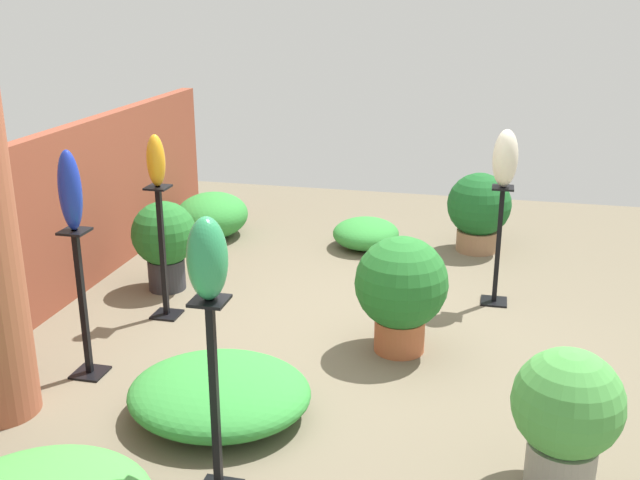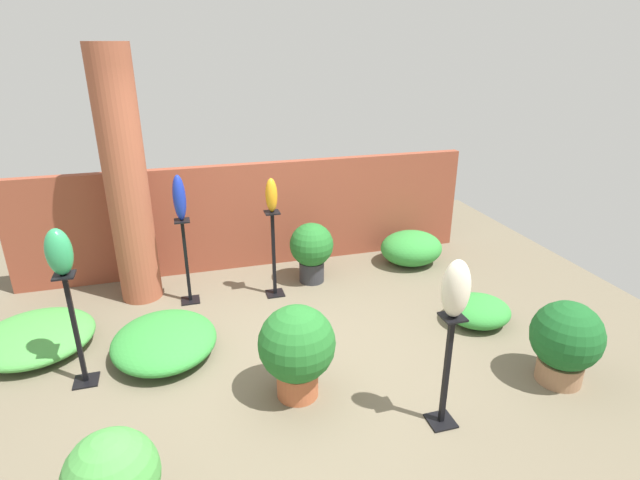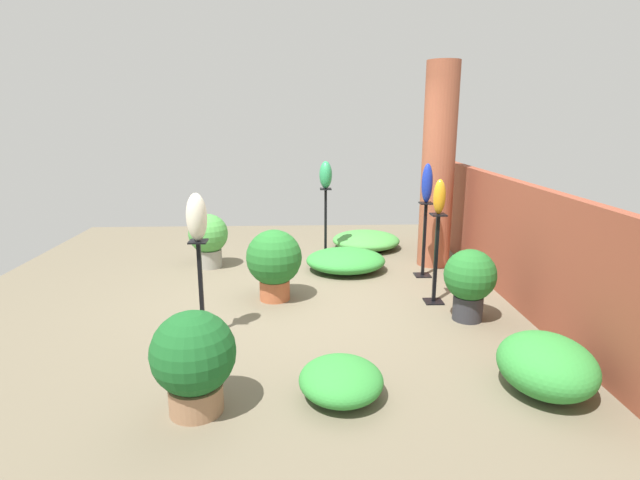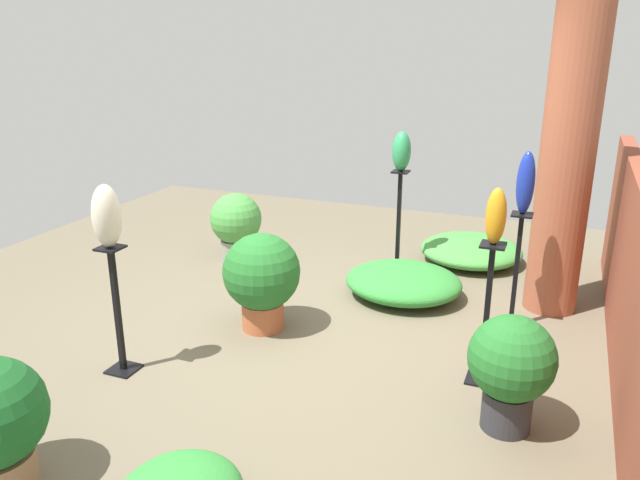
% 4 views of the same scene
% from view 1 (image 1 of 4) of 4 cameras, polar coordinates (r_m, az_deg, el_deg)
% --- Properties ---
extents(ground_plane, '(8.00, 8.00, 0.00)m').
position_cam_1_polar(ground_plane, '(5.28, 1.69, -7.51)').
color(ground_plane, '#6B604C').
extents(brick_wall_back, '(5.60, 0.12, 1.33)m').
position_cam_1_polar(brick_wall_back, '(5.86, -20.28, 1.00)').
color(brick_wall_back, brown).
rests_on(brick_wall_back, ground).
extents(pedestal_jade, '(0.20, 0.20, 1.02)m').
position_cam_1_polar(pedestal_jade, '(3.61, -8.00, -12.60)').
color(pedestal_jade, black).
rests_on(pedestal_jade, ground).
extents(pedestal_amber, '(0.20, 0.20, 1.00)m').
position_cam_1_polar(pedestal_amber, '(5.57, -11.88, -1.41)').
color(pedestal_amber, black).
rests_on(pedestal_amber, ground).
extents(pedestal_cobalt, '(0.20, 0.20, 0.96)m').
position_cam_1_polar(pedestal_cobalt, '(4.86, -17.58, -5.18)').
color(pedestal_cobalt, black).
rests_on(pedestal_cobalt, ground).
extents(pedestal_ivory, '(0.20, 0.20, 0.93)m').
position_cam_1_polar(pedestal_ivory, '(5.86, 13.39, -0.86)').
color(pedestal_ivory, black).
rests_on(pedestal_ivory, ground).
extents(art_vase_jade, '(0.20, 0.18, 0.38)m').
position_cam_1_polar(art_vase_jade, '(3.29, -8.58, -1.41)').
color(art_vase_jade, '#2D9356').
rests_on(art_vase_jade, pedestal_jade).
extents(art_vase_amber, '(0.13, 0.13, 0.37)m').
position_cam_1_polar(art_vase_amber, '(5.37, -12.39, 5.93)').
color(art_vase_amber, orange).
rests_on(art_vase_amber, pedestal_amber).
extents(art_vase_cobalt, '(0.13, 0.14, 0.49)m').
position_cam_1_polar(art_vase_cobalt, '(4.61, -18.50, 3.60)').
color(art_vase_cobalt, '#192D9E').
rests_on(art_vase_cobalt, pedestal_cobalt).
extents(art_vase_ivory, '(0.20, 0.18, 0.43)m').
position_cam_1_polar(art_vase_ivory, '(5.66, 13.94, 6.06)').
color(art_vase_ivory, beige).
rests_on(art_vase_ivory, pedestal_ivory).
extents(potted_plant_mid_left, '(0.52, 0.52, 0.73)m').
position_cam_1_polar(potted_plant_mid_left, '(6.09, -11.77, 0.06)').
color(potted_plant_mid_left, '#2D2D33').
rests_on(potted_plant_mid_left, ground).
extents(potted_plant_walkway_edge, '(0.53, 0.53, 0.73)m').
position_cam_1_polar(potted_plant_walkway_edge, '(3.82, 18.27, -12.40)').
color(potted_plant_walkway_edge, gray).
rests_on(potted_plant_walkway_edge, ground).
extents(potted_plant_near_pillar, '(0.58, 0.58, 0.74)m').
position_cam_1_polar(potted_plant_near_pillar, '(7.02, 12.01, 2.33)').
color(potted_plant_near_pillar, '#936B4C').
rests_on(potted_plant_near_pillar, ground).
extents(potted_plant_mid_right, '(0.62, 0.62, 0.80)m').
position_cam_1_polar(potted_plant_mid_right, '(4.96, 6.20, -3.65)').
color(potted_plant_mid_right, '#B25B38').
rests_on(potted_plant_mid_right, ground).
extents(foliage_bed_west, '(0.95, 1.05, 0.28)m').
position_cam_1_polar(foliage_bed_west, '(4.38, -7.67, -11.47)').
color(foliage_bed_west, '#338C38').
rests_on(foliage_bed_west, ground).
extents(foliage_bed_center, '(0.66, 0.62, 0.27)m').
position_cam_1_polar(foliage_bed_center, '(7.05, 3.51, 0.51)').
color(foliage_bed_center, '#338C38').
rests_on(foliage_bed_center, ground).
extents(foliage_bed_rear, '(0.80, 0.70, 0.43)m').
position_cam_1_polar(foliage_bed_rear, '(7.40, -8.24, 1.89)').
color(foliage_bed_rear, '#338C38').
rests_on(foliage_bed_rear, ground).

